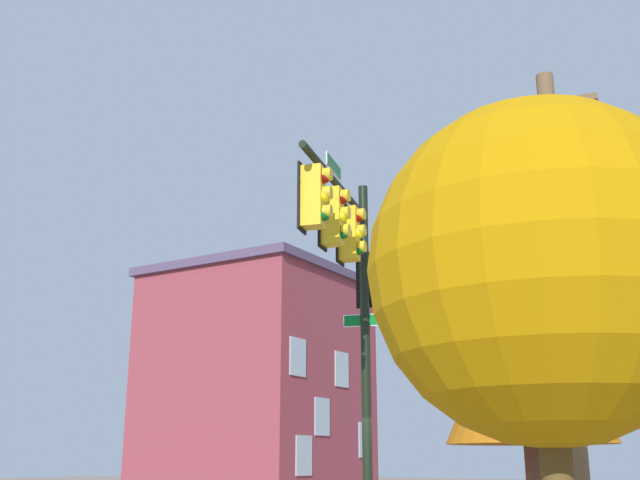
{
  "coord_description": "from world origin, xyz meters",
  "views": [
    {
      "loc": [
        14.11,
        7.44,
        1.67
      ],
      "look_at": [
        1.31,
        -0.31,
        5.97
      ],
      "focal_mm": 43.15,
      "sensor_mm": 36.0,
      "label": 1
    }
  ],
  "objects_px": {
    "brick_building": "(257,388)",
    "tree_near": "(525,350)",
    "signal_pole_assembly": "(350,268)",
    "tree_mid": "(541,271)",
    "utility_pole": "(564,295)"
  },
  "relations": [
    {
      "from": "signal_pole_assembly",
      "to": "utility_pole",
      "type": "height_order",
      "value": "utility_pole"
    },
    {
      "from": "tree_near",
      "to": "tree_mid",
      "type": "relative_size",
      "value": 1.25
    },
    {
      "from": "signal_pole_assembly",
      "to": "utility_pole",
      "type": "distance_m",
      "value": 4.1
    },
    {
      "from": "tree_near",
      "to": "brick_building",
      "type": "bearing_deg",
      "value": -107.49
    },
    {
      "from": "signal_pole_assembly",
      "to": "tree_mid",
      "type": "xyz_separation_m",
      "value": [
        5.14,
        5.09,
        -1.77
      ]
    },
    {
      "from": "tree_near",
      "to": "signal_pole_assembly",
      "type": "bearing_deg",
      "value": -13.36
    },
    {
      "from": "utility_pole",
      "to": "tree_near",
      "type": "relative_size",
      "value": 1.3
    },
    {
      "from": "utility_pole",
      "to": "brick_building",
      "type": "height_order",
      "value": "utility_pole"
    },
    {
      "from": "brick_building",
      "to": "tree_near",
      "type": "bearing_deg",
      "value": 72.51
    },
    {
      "from": "utility_pole",
      "to": "signal_pole_assembly",
      "type": "bearing_deg",
      "value": -82.91
    },
    {
      "from": "signal_pole_assembly",
      "to": "brick_building",
      "type": "xyz_separation_m",
      "value": [
        -9.74,
        -9.23,
        -1.15
      ]
    },
    {
      "from": "signal_pole_assembly",
      "to": "tree_mid",
      "type": "bearing_deg",
      "value": 44.68
    },
    {
      "from": "brick_building",
      "to": "tree_mid",
      "type": "bearing_deg",
      "value": 43.89
    },
    {
      "from": "tree_mid",
      "to": "brick_building",
      "type": "xyz_separation_m",
      "value": [
        -14.88,
        -14.31,
        0.62
      ]
    },
    {
      "from": "signal_pole_assembly",
      "to": "brick_building",
      "type": "relative_size",
      "value": 0.9
    }
  ]
}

